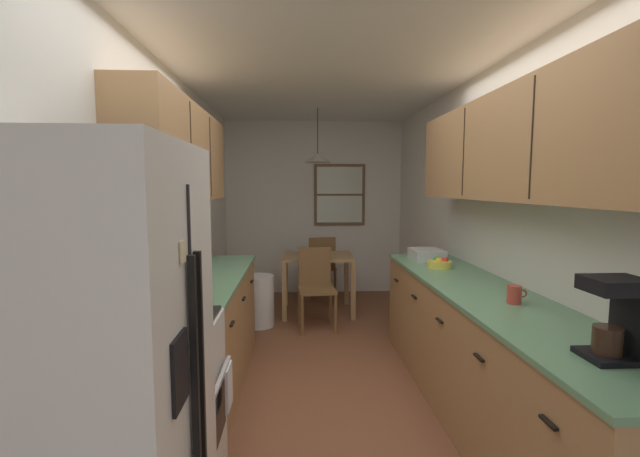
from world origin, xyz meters
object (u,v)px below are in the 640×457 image
object	(u,v)px
trash_bin	(259,301)
mug_by_coffeemaker	(515,295)
table_serving_bowl	(312,252)
refrigerator	(91,402)
stove_range	(154,408)
microwave_over_range	(121,180)
fruit_bowl	(440,263)
dining_chair_near	(316,284)
coffee_maker	(621,317)
storage_canister	(182,282)
dining_chair_far	(321,265)
dining_table	(317,265)
dish_rack	(426,255)

from	to	relation	value
trash_bin	mug_by_coffeemaker	distance (m)	2.99
table_serving_bowl	refrigerator	bearing A→B (deg)	-102.91
stove_range	microwave_over_range	xyz separation A→B (m)	(-0.11, 0.00, 1.15)
refrigerator	mug_by_coffeemaker	size ratio (longest dim) A/B	14.49
fruit_bowl	table_serving_bowl	size ratio (longest dim) A/B	0.98
microwave_over_range	fruit_bowl	world-z (taller)	microwave_over_range
refrigerator	dining_chair_near	bearing A→B (deg)	74.31
coffee_maker	fruit_bowl	xyz separation A→B (m)	(-0.07, 1.91, -0.14)
storage_canister	table_serving_bowl	size ratio (longest dim) A/B	0.82
refrigerator	stove_range	size ratio (longest dim) A/B	1.58
storage_canister	fruit_bowl	xyz separation A→B (m)	(1.96, 0.78, -0.05)
refrigerator	trash_bin	distance (m)	3.39
refrigerator	storage_canister	xyz separation A→B (m)	(-0.04, 1.30, 0.12)
dining_chair_near	table_serving_bowl	size ratio (longest dim) A/B	4.30
table_serving_bowl	dining_chair_far	bearing A→B (deg)	74.35
refrigerator	dining_chair_far	distance (m)	4.52
dining_chair_far	table_serving_bowl	xyz separation A→B (m)	(-0.14, -0.51, 0.26)
table_serving_bowl	mug_by_coffeemaker	bearing A→B (deg)	-69.21
table_serving_bowl	dining_table	bearing A→B (deg)	-43.47
microwave_over_range	coffee_maker	size ratio (longest dim) A/B	1.69
microwave_over_range	fruit_bowl	size ratio (longest dim) A/B	2.74
storage_canister	table_serving_bowl	bearing A→B (deg)	70.20
dining_table	trash_bin	size ratio (longest dim) A/B	1.50
microwave_over_range	dish_rack	xyz separation A→B (m)	(2.08, 1.80, -0.67)
dining_table	microwave_over_range	bearing A→B (deg)	-109.47
stove_range	mug_by_coffeemaker	bearing A→B (deg)	8.26
fruit_bowl	table_serving_bowl	distance (m)	2.08
trash_bin	dish_rack	distance (m)	1.98
stove_range	storage_canister	bearing A→B (deg)	90.52
storage_canister	table_serving_bowl	xyz separation A→B (m)	(0.93, 2.58, -0.22)
stove_range	dining_chair_near	distance (m)	2.73
dining_chair_near	fruit_bowl	world-z (taller)	fruit_bowl
coffee_maker	fruit_bowl	bearing A→B (deg)	92.21
table_serving_bowl	stove_range	bearing A→B (deg)	-106.14
dining_table	table_serving_bowl	world-z (taller)	table_serving_bowl
dining_chair_near	dish_rack	xyz separation A→B (m)	(1.02, -0.76, 0.45)
fruit_bowl	microwave_over_range	bearing A→B (deg)	-145.95
microwave_over_range	storage_canister	distance (m)	0.89
microwave_over_range	refrigerator	bearing A→B (deg)	-77.83
refrigerator	fruit_bowl	distance (m)	2.83
trash_bin	dining_table	bearing A→B (deg)	34.79
dining_table	table_serving_bowl	bearing A→B (deg)	136.53
storage_canister	fruit_bowl	bearing A→B (deg)	21.84
dining_table	dining_chair_far	world-z (taller)	dining_chair_far
coffee_maker	dining_chair_far	bearing A→B (deg)	102.83
microwave_over_range	coffee_maker	world-z (taller)	microwave_over_range
stove_range	storage_canister	world-z (taller)	stove_range
mug_by_coffeemaker	fruit_bowl	xyz separation A→B (m)	(-0.07, 1.10, -0.02)
coffee_maker	dish_rack	size ratio (longest dim) A/B	0.98
fruit_bowl	dining_table	bearing A→B (deg)	119.00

